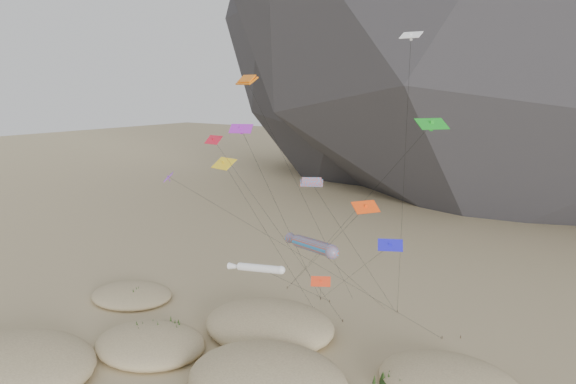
% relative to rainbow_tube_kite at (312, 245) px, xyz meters
% --- Properties ---
extents(dunes, '(50.82, 33.78, 4.30)m').
position_rel_rainbow_tube_kite_xyz_m(dunes, '(-4.22, -9.50, -9.82)').
color(dunes, '#CCB789').
rests_on(dunes, ground).
extents(dune_grass, '(43.47, 28.28, 1.43)m').
position_rel_rainbow_tube_kite_xyz_m(dune_grass, '(-3.56, -10.07, -9.74)').
color(dune_grass, black).
rests_on(dune_grass, ground).
extents(kite_stakes, '(22.55, 5.81, 0.30)m').
position_rel_rainbow_tube_kite_xyz_m(kite_stakes, '(-0.64, 10.77, -10.41)').
color(kite_stakes, '#3F2D1E').
rests_on(kite_stakes, ground).
extents(rainbow_tube_kite, '(8.14, 15.96, 11.55)m').
position_rel_rainbow_tube_kite_xyz_m(rainbow_tube_kite, '(0.00, 0.00, 0.00)').
color(rainbow_tube_kite, red).
rests_on(rainbow_tube_kite, ground).
extents(white_tube_kite, '(6.16, 18.26, 10.01)m').
position_rel_rainbow_tube_kite_xyz_m(white_tube_kite, '(-2.18, -5.48, -1.14)').
color(white_tube_kite, white).
rests_on(white_tube_kite, ground).
extents(orange_parafoil, '(7.09, 13.64, 26.18)m').
position_rel_rainbow_tube_kite_xyz_m(orange_parafoil, '(-8.80, 1.79, 14.81)').
color(orange_parafoil, orange).
rests_on(orange_parafoil, ground).
extents(multi_parafoil, '(3.48, 15.13, 17.08)m').
position_rel_rainbow_tube_kite_xyz_m(multi_parafoil, '(0.51, -0.71, 5.86)').
color(multi_parafoil, '#FD3E1A').
rests_on(multi_parafoil, ground).
extents(delta_kites, '(29.12, 20.81, 29.52)m').
position_rel_rainbow_tube_kite_xyz_m(delta_kites, '(-0.46, -1.55, 7.13)').
color(delta_kites, yellow).
rests_on(delta_kites, ground).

